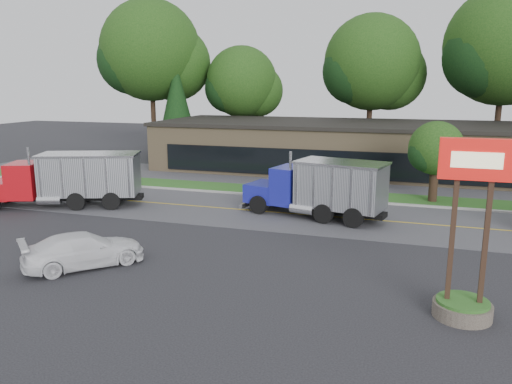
% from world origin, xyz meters
% --- Properties ---
extents(ground, '(140.00, 140.00, 0.00)m').
position_xyz_m(ground, '(0.00, 0.00, 0.00)').
color(ground, '#343439').
rests_on(ground, ground).
extents(road, '(60.00, 8.00, 0.02)m').
position_xyz_m(road, '(0.00, 9.00, 0.00)').
color(road, slate).
rests_on(road, ground).
extents(center_line, '(60.00, 0.12, 0.01)m').
position_xyz_m(center_line, '(0.00, 9.00, 0.00)').
color(center_line, gold).
rests_on(center_line, ground).
extents(curb, '(60.00, 0.30, 0.12)m').
position_xyz_m(curb, '(0.00, 13.20, 0.00)').
color(curb, '#9E9E99').
rests_on(curb, ground).
extents(grass_verge, '(60.00, 3.40, 0.03)m').
position_xyz_m(grass_verge, '(0.00, 15.00, 0.00)').
color(grass_verge, '#296322').
rests_on(grass_verge, ground).
extents(far_parking, '(60.00, 7.00, 0.02)m').
position_xyz_m(far_parking, '(0.00, 20.00, 0.00)').
color(far_parking, slate).
rests_on(far_parking, ground).
extents(strip_mall, '(32.00, 12.00, 4.00)m').
position_xyz_m(strip_mall, '(2.00, 26.00, 2.00)').
color(strip_mall, '#8E7857').
rests_on(strip_mall, ground).
extents(bilo_sign, '(2.20, 1.90, 5.95)m').
position_xyz_m(bilo_sign, '(10.50, -2.50, 2.02)').
color(bilo_sign, '#6B6054').
rests_on(bilo_sign, ground).
extents(tree_far_a, '(11.85, 11.15, 16.90)m').
position_xyz_m(tree_far_a, '(-19.82, 32.14, 10.79)').
color(tree_far_a, '#382619').
rests_on(tree_far_a, ground).
extents(tree_far_b, '(8.28, 7.79, 11.81)m').
position_xyz_m(tree_far_b, '(-9.87, 34.10, 7.53)').
color(tree_far_b, '#382619').
rests_on(tree_far_b, ground).
extents(tree_far_c, '(10.25, 9.64, 14.61)m').
position_xyz_m(tree_far_c, '(4.16, 34.12, 9.33)').
color(tree_far_c, '#382619').
rests_on(tree_far_c, ground).
extents(tree_far_d, '(11.60, 10.92, 16.55)m').
position_xyz_m(tree_far_d, '(16.18, 33.14, 10.57)').
color(tree_far_d, '#382619').
rests_on(tree_far_d, ground).
extents(evergreen_left, '(4.48, 4.48, 10.19)m').
position_xyz_m(evergreen_left, '(-16.00, 30.00, 5.60)').
color(evergreen_left, '#382619').
rests_on(evergreen_left, ground).
extents(tree_verge, '(3.72, 3.50, 5.30)m').
position_xyz_m(tree_verge, '(10.06, 15.04, 3.37)').
color(tree_verge, '#382619').
rests_on(tree_verge, ground).
extents(dump_truck_red, '(10.40, 5.91, 3.36)m').
position_xyz_m(dump_truck_red, '(-12.07, 6.61, 1.81)').
color(dump_truck_red, black).
rests_on(dump_truck_red, ground).
extents(dump_truck_blue, '(8.63, 4.30, 3.36)m').
position_xyz_m(dump_truck_blue, '(3.71, 8.72, 1.81)').
color(dump_truck_blue, black).
rests_on(dump_truck_blue, ground).
extents(rally_car, '(4.83, 5.07, 1.45)m').
position_xyz_m(rally_car, '(-4.45, -2.25, 0.72)').
color(rally_car, white).
rests_on(rally_car, ground).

